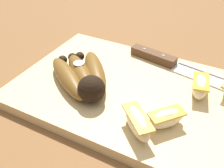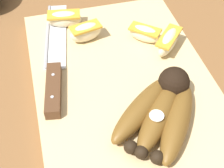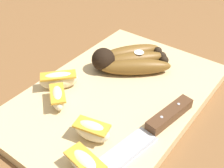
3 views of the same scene
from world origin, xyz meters
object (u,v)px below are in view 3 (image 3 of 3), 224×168
Objects in this scene: apple_wedge_near at (85,164)px; apple_wedge_extra at (58,97)px; banana_bunch at (128,60)px; apple_wedge_far at (59,80)px; chefs_knife at (151,131)px; apple_wedge_middle at (92,131)px.

apple_wedge_near is 1.13× the size of apple_wedge_extra.
apple_wedge_far is at bearing 155.10° from banana_bunch.
banana_bunch is 0.57× the size of chefs_knife.
apple_wedge_near is 1.01× the size of apple_wedge_far.
apple_wedge_middle is 1.03× the size of apple_wedge_extra.
apple_wedge_middle is at bearing 31.06° from apple_wedge_near.
apple_wedge_extra is at bearing -137.41° from apple_wedge_far.
apple_wedge_near is (-0.25, -0.10, -0.00)m from banana_bunch.
apple_wedge_middle reaches higher than chefs_knife.
banana_bunch is 0.21m from apple_wedge_middle.
chefs_knife is at bearing -134.59° from banana_bunch.
chefs_knife is at bearing -45.94° from apple_wedge_middle.
apple_wedge_near and apple_wedge_extra have the same top height.
chefs_knife is at bearing -89.16° from apple_wedge_far.
apple_wedge_middle is at bearing -105.25° from apple_wedge_extra.
apple_wedge_extra is (-0.03, -0.03, -0.00)m from apple_wedge_far.
chefs_knife is at bearing -16.97° from apple_wedge_near.
apple_wedge_far is 0.05m from apple_wedge_extra.
chefs_knife is 0.17m from apple_wedge_extra.
chefs_knife is 0.20m from apple_wedge_far.
chefs_knife is 0.12m from apple_wedge_near.
apple_wedge_far is at bearing 55.24° from apple_wedge_near.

